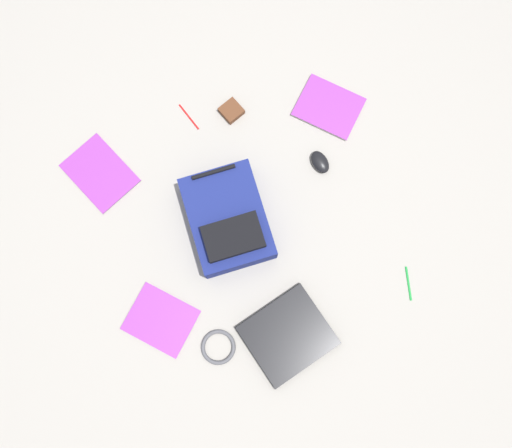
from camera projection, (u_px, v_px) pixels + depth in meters
The scene contains 11 objects.
ground_plane at pixel (261, 216), 2.16m from camera, with size 4.00×4.00×0.00m, color gray.
backpack at pixel (228, 221), 2.08m from camera, with size 0.34×0.42×0.17m.
laptop at pixel (288, 335), 2.05m from camera, with size 0.34×0.32×0.03m.
book_blue at pixel (100, 173), 2.18m from camera, with size 0.28×0.33×0.01m.
book_manual at pixel (329, 107), 2.23m from camera, with size 0.32×0.32×0.02m.
book_red at pixel (161, 320), 2.07m from camera, with size 0.31×0.32×0.01m.
computer_mouse at pixel (320, 162), 2.18m from camera, with size 0.06×0.10×0.04m, color black.
cable_coil at pixel (218, 347), 2.05m from camera, with size 0.13×0.13×0.02m, color #4C4C51.
pen_black at pixel (189, 117), 2.23m from camera, with size 0.01×0.01×0.14m, color red.
pen_blue at pixel (409, 283), 2.10m from camera, with size 0.01×0.01×0.13m, color #198C33.
earbud_pouch at pixel (231, 111), 2.23m from camera, with size 0.08×0.08×0.03m, color #59331E.
Camera 1 is at (-0.21, -0.38, 2.11)m, focal length 37.81 mm.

